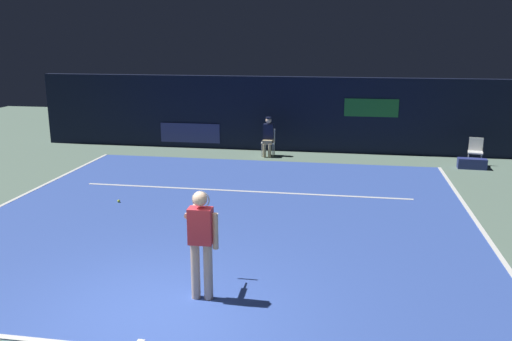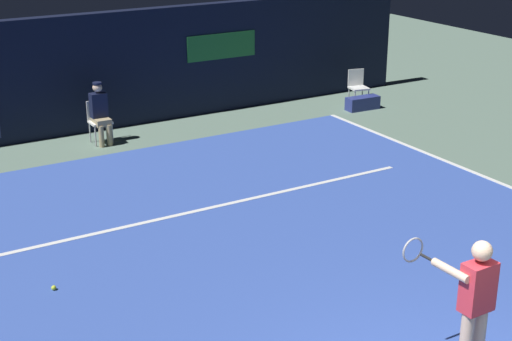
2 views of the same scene
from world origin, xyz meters
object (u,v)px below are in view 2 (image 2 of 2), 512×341
(tennis_player, at_px, (474,303))
(courtside_chair_near, at_px, (358,85))
(line_judge_on_chair, at_px, (100,112))
(tennis_ball, at_px, (54,288))
(equipment_bag, at_px, (363,103))

(tennis_player, xyz_separation_m, courtside_chair_near, (6.11, 9.87, -0.49))
(tennis_player, relative_size, line_judge_on_chair, 1.31)
(tennis_ball, bearing_deg, line_judge_on_chair, 64.02)
(courtside_chair_near, xyz_separation_m, equipment_bag, (-0.16, -0.43, -0.34))
(line_judge_on_chair, relative_size, tennis_ball, 19.41)
(courtside_chair_near, relative_size, tennis_ball, 12.94)
(equipment_bag, bearing_deg, tennis_ball, -148.42)
(courtside_chair_near, height_order, tennis_ball, courtside_chair_near)
(courtside_chair_near, bearing_deg, line_judge_on_chair, 177.36)
(tennis_player, height_order, line_judge_on_chair, tennis_player)
(tennis_player, relative_size, equipment_bag, 2.06)
(line_judge_on_chair, bearing_deg, tennis_player, -87.30)
(tennis_player, distance_m, courtside_chair_near, 11.62)
(line_judge_on_chair, xyz_separation_m, courtside_chair_near, (6.59, -0.30, -0.18))
(courtside_chair_near, relative_size, equipment_bag, 1.05)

